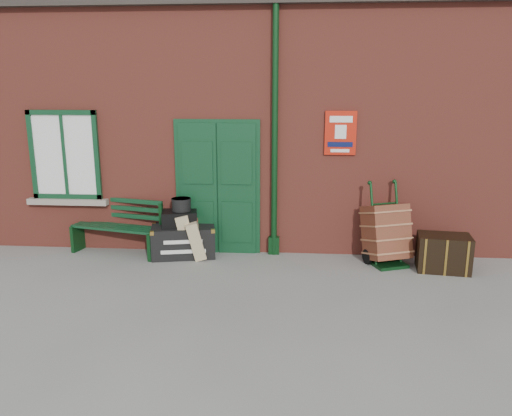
# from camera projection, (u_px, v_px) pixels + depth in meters

# --- Properties ---
(ground) EXTENTS (80.00, 80.00, 0.00)m
(ground) POSITION_uv_depth(u_px,v_px,m) (224.00, 285.00, 7.16)
(ground) COLOR gray
(ground) RESTS_ON ground
(station_building) EXTENTS (10.30, 4.30, 4.36)m
(station_building) POSITION_uv_depth(u_px,v_px,m) (247.00, 118.00, 10.04)
(station_building) COLOR brown
(station_building) RESTS_ON ground
(bench) EXTENTS (1.61, 0.82, 0.95)m
(bench) POSITION_uv_depth(u_px,v_px,m) (119.00, 225.00, 8.49)
(bench) COLOR #0F391F
(bench) RESTS_ON ground
(houdini_trunk) EXTENTS (1.13, 0.77, 0.52)m
(houdini_trunk) POSITION_uv_depth(u_px,v_px,m) (183.00, 241.00, 8.34)
(houdini_trunk) COLOR black
(houdini_trunk) RESTS_ON ground
(strongbox) EXTENTS (0.64, 0.52, 0.26)m
(strongbox) POSITION_uv_depth(u_px,v_px,m) (180.00, 219.00, 8.26)
(strongbox) COLOR black
(strongbox) RESTS_ON houdini_trunk
(hatbox) EXTENTS (0.37, 0.37, 0.21)m
(hatbox) POSITION_uv_depth(u_px,v_px,m) (181.00, 204.00, 8.23)
(hatbox) COLOR black
(hatbox) RESTS_ON strongbox
(suitcase_back) EXTENTS (0.44, 0.58, 0.75)m
(suitcase_back) POSITION_uv_depth(u_px,v_px,m) (186.00, 234.00, 8.34)
(suitcase_back) COLOR tan
(suitcase_back) RESTS_ON ground
(suitcase_front) EXTENTS (0.42, 0.52, 0.65)m
(suitcase_front) POSITION_uv_depth(u_px,v_px,m) (196.00, 239.00, 8.24)
(suitcase_front) COLOR tan
(suitcase_front) RESTS_ON ground
(porter_trolley) EXTENTS (0.82, 0.85, 1.29)m
(porter_trolley) POSITION_uv_depth(u_px,v_px,m) (386.00, 233.00, 7.93)
(porter_trolley) COLOR black
(porter_trolley) RESTS_ON ground
(dark_trunk) EXTENTS (0.83, 0.60, 0.56)m
(dark_trunk) POSITION_uv_depth(u_px,v_px,m) (443.00, 253.00, 7.68)
(dark_trunk) COLOR black
(dark_trunk) RESTS_ON ground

